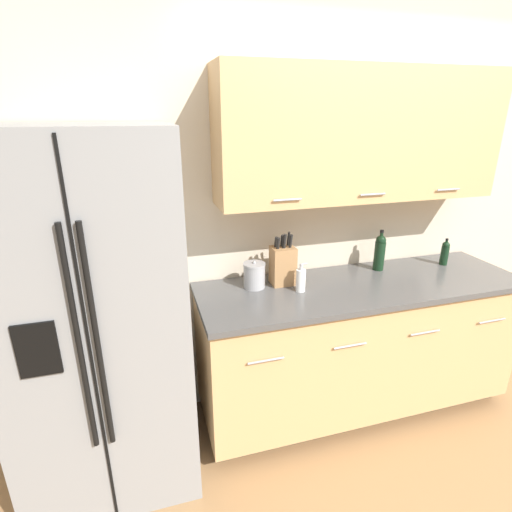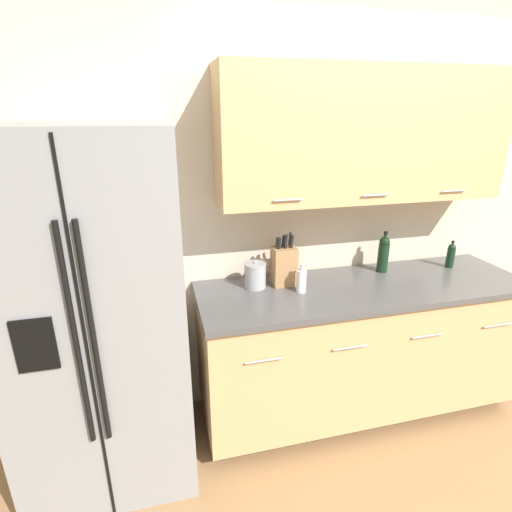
% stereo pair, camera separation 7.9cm
% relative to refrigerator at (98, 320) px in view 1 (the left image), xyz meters
% --- Properties ---
extents(wall_back, '(10.00, 0.39, 2.60)m').
position_rel_refrigerator_xyz_m(wall_back, '(1.73, 0.36, 0.48)').
color(wall_back, beige).
rests_on(wall_back, ground_plane).
extents(counter_unit, '(2.08, 0.64, 0.93)m').
position_rel_refrigerator_xyz_m(counter_unit, '(1.55, 0.06, -0.47)').
color(counter_unit, black).
rests_on(counter_unit, ground_plane).
extents(refrigerator, '(0.86, 0.77, 1.89)m').
position_rel_refrigerator_xyz_m(refrigerator, '(0.00, 0.00, 0.00)').
color(refrigerator, gray).
rests_on(refrigerator, ground_plane).
extents(knife_block, '(0.14, 0.12, 0.33)m').
position_rel_refrigerator_xyz_m(knife_block, '(1.06, 0.19, 0.11)').
color(knife_block, '#A87A4C').
rests_on(knife_block, counter_unit).
extents(wine_bottle, '(0.07, 0.07, 0.28)m').
position_rel_refrigerator_xyz_m(wine_bottle, '(1.77, 0.23, 0.11)').
color(wine_bottle, black).
rests_on(wine_bottle, counter_unit).
extents(soap_dispenser, '(0.06, 0.06, 0.18)m').
position_rel_refrigerator_xyz_m(soap_dispenser, '(1.13, 0.06, 0.06)').
color(soap_dispenser, white).
rests_on(soap_dispenser, counter_unit).
extents(oil_bottle, '(0.05, 0.05, 0.19)m').
position_rel_refrigerator_xyz_m(oil_bottle, '(2.26, 0.18, 0.07)').
color(oil_bottle, black).
rests_on(oil_bottle, counter_unit).
extents(steel_canister, '(0.13, 0.13, 0.17)m').
position_rel_refrigerator_xyz_m(steel_canister, '(0.88, 0.19, 0.06)').
color(steel_canister, '#A3A3A5').
rests_on(steel_canister, counter_unit).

